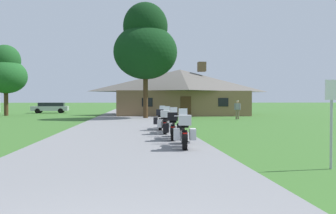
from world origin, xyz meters
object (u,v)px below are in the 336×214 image
at_px(bystander_gray_shirt_near_lodge, 237,109).
at_px(tree_left_far, 6,72).
at_px(motorcycle_orange_nearest_to_camera, 184,131).
at_px(metal_signpost_roadside, 332,113).
at_px(parked_silver_suv_far_left, 51,107).
at_px(motorcycle_black_farthest_in_row, 161,119).
at_px(motorcycle_orange_second_in_row, 173,126).
at_px(tree_by_lodge_front, 145,45).
at_px(motorcycle_yellow_third_in_row, 166,122).

height_order(bystander_gray_shirt_near_lodge, tree_left_far, tree_left_far).
height_order(motorcycle_orange_nearest_to_camera, metal_signpost_roadside, metal_signpost_roadside).
bearing_deg(motorcycle_orange_nearest_to_camera, bystander_gray_shirt_near_lodge, 72.36).
height_order(bystander_gray_shirt_near_lodge, metal_signpost_roadside, metal_signpost_roadside).
distance_m(metal_signpost_roadside, parked_silver_suv_far_left, 39.09).
distance_m(motorcycle_black_farthest_in_row, tree_left_far, 24.74).
xyz_separation_m(motorcycle_orange_second_in_row, tree_by_lodge_front, (-0.56, 15.93, 6.18)).
height_order(motorcycle_yellow_third_in_row, tree_left_far, tree_left_far).
height_order(motorcycle_orange_second_in_row, motorcycle_yellow_third_in_row, same).
bearing_deg(motorcycle_black_farthest_in_row, parked_silver_suv_far_left, 125.33).
distance_m(motorcycle_black_farthest_in_row, parked_silver_suv_far_left, 28.57).
height_order(motorcycle_black_farthest_in_row, tree_by_lodge_front, tree_by_lodge_front).
distance_m(motorcycle_orange_nearest_to_camera, parked_silver_suv_far_left, 34.81).
height_order(metal_signpost_roadside, tree_by_lodge_front, tree_by_lodge_front).
bearing_deg(motorcycle_orange_second_in_row, metal_signpost_roadside, -52.75).
bearing_deg(tree_left_far, motorcycle_orange_nearest_to_camera, -58.29).
xyz_separation_m(motorcycle_orange_nearest_to_camera, tree_by_lodge_front, (-0.65, 18.24, 6.18)).
bearing_deg(motorcycle_orange_nearest_to_camera, parked_silver_suv_far_left, 118.49).
height_order(metal_signpost_roadside, parked_silver_suv_far_left, metal_signpost_roadside).
distance_m(motorcycle_yellow_third_in_row, parked_silver_suv_far_left, 30.43).
bearing_deg(bystander_gray_shirt_near_lodge, tree_left_far, 174.02).
relative_size(motorcycle_yellow_third_in_row, tree_by_lodge_front, 0.20).
bearing_deg(metal_signpost_roadside, motorcycle_yellow_third_in_row, 111.53).
bearing_deg(tree_left_far, tree_by_lodge_front, -25.67).
xyz_separation_m(motorcycle_yellow_third_in_row, bystander_gray_shirt_near_lodge, (7.54, 11.48, 0.34)).
relative_size(motorcycle_orange_second_in_row, tree_by_lodge_front, 0.20).
distance_m(bystander_gray_shirt_near_lodge, parked_silver_suv_far_left, 25.89).
height_order(motorcycle_orange_nearest_to_camera, motorcycle_orange_second_in_row, same).
distance_m(tree_left_far, parked_silver_suv_far_left, 8.52).
distance_m(bystander_gray_shirt_near_lodge, tree_by_lodge_front, 10.15).
relative_size(motorcycle_orange_nearest_to_camera, tree_left_far, 0.27).
bearing_deg(bystander_gray_shirt_near_lodge, motorcycle_orange_second_in_row, -102.35).
height_order(motorcycle_orange_second_in_row, motorcycle_black_farthest_in_row, same).
distance_m(motorcycle_yellow_third_in_row, tree_by_lodge_front, 14.90).
bearing_deg(bystander_gray_shirt_near_lodge, motorcycle_yellow_third_in_row, -107.33).
xyz_separation_m(metal_signpost_roadside, parked_silver_suv_far_left, (-15.83, 35.73, -0.57)).
xyz_separation_m(motorcycle_orange_second_in_row, metal_signpost_roadside, (3.11, -5.67, 0.74)).
relative_size(motorcycle_black_farthest_in_row, tree_left_far, 0.27).
xyz_separation_m(motorcycle_yellow_third_in_row, metal_signpost_roadside, (3.18, -8.05, 0.74)).
distance_m(metal_signpost_roadside, tree_left_far, 34.61).
bearing_deg(motorcycle_orange_second_in_row, motorcycle_black_farthest_in_row, 100.12).
xyz_separation_m(motorcycle_black_farthest_in_row, metal_signpost_roadside, (3.23, -10.09, 0.74)).
bearing_deg(motorcycle_yellow_third_in_row, parked_silver_suv_far_left, 123.54).
bearing_deg(motorcycle_yellow_third_in_row, tree_by_lodge_front, 101.07).
bearing_deg(motorcycle_yellow_third_in_row, motorcycle_orange_nearest_to_camera, -79.13).
bearing_deg(tree_left_far, motorcycle_orange_second_in_row, -55.95).
relative_size(motorcycle_yellow_third_in_row, metal_signpost_roadside, 0.97).
height_order(motorcycle_yellow_third_in_row, parked_silver_suv_far_left, parked_silver_suv_far_left).
height_order(motorcycle_orange_second_in_row, bystander_gray_shirt_near_lodge, bystander_gray_shirt_near_lodge).
distance_m(motorcycle_orange_second_in_row, bystander_gray_shirt_near_lodge, 15.75).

